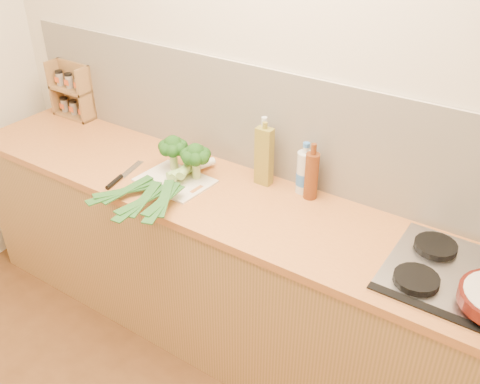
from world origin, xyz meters
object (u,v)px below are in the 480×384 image
object	(u,v)px
chopping_board	(175,181)
spice_rack	(73,94)
gas_hob	(466,279)
chefs_knife	(119,179)

from	to	relation	value
chopping_board	spice_rack	bearing A→B (deg)	168.75
chopping_board	spice_rack	xyz separation A→B (m)	(-1.01, 0.28, 0.14)
chopping_board	spice_rack	distance (m)	1.06
gas_hob	chopping_board	size ratio (longest dim) A/B	1.67
chefs_knife	spice_rack	distance (m)	0.89
chopping_board	spice_rack	world-z (taller)	spice_rack
chopping_board	spice_rack	size ratio (longest dim) A/B	1.05
chopping_board	chefs_knife	distance (m)	0.28
gas_hob	spice_rack	xyz separation A→B (m)	(-2.39, 0.25, 0.13)
chefs_knife	spice_rack	bearing A→B (deg)	139.92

